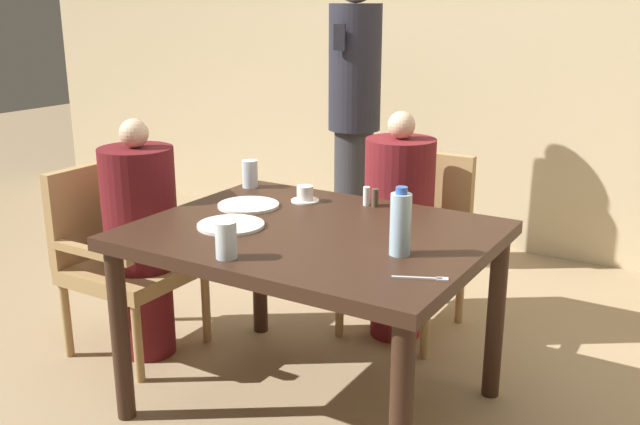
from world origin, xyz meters
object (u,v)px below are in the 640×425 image
Objects in this scene: chair_left_side at (121,251)px; diner_in_far_chair at (398,225)px; plate_main_right at (231,225)px; glass_tall_mid at (250,174)px; diner_in_left_chair at (142,238)px; glass_tall_near at (226,240)px; standing_host at (354,109)px; water_bottle at (401,223)px; plate_main_left at (248,205)px; chair_far_side at (410,235)px; teacup_with_saucer at (305,195)px.

diner_in_far_chair is at bearing 36.37° from chair_left_side.
plate_main_right is 0.60m from glass_tall_mid.
glass_tall_near is at bearing -27.06° from diner_in_left_chair.
standing_host is 7.03× the size of plate_main_right.
diner_in_left_chair is at bearing -139.63° from diner_in_far_chair.
water_bottle is at bearing -64.97° from diner_in_far_chair.
standing_host reaches higher than plate_main_left.
diner_in_far_chair is 1.06m from standing_host.
glass_tall_mid is at bearing 125.20° from plate_main_left.
diner_in_far_chair is (0.89, 0.75, 0.00)m from diner_in_left_chair.
diner_in_left_chair is 4.28× the size of plate_main_left.
diner_in_left_chair is at bearing -166.75° from plate_main_left.
chair_left_side is 6.85× the size of glass_tall_mid.
diner_in_far_chair is (-0.00, -0.14, 0.09)m from chair_far_side.
plate_main_right is 0.35m from glass_tall_near.
diner_in_far_chair is (1.02, 0.75, 0.09)m from chair_left_side.
glass_tall_mid is at bearing -138.22° from chair_far_side.
standing_host is (-0.64, 0.74, 0.40)m from diner_in_far_chair.
diner_in_far_chair is at bearing -49.18° from standing_host.
diner_in_far_chair is at bearing 40.37° from diner_in_left_chair.
glass_tall_mid is (-0.57, -0.51, 0.34)m from chair_far_side.
glass_tall_near and glass_tall_mid have the same top height.
plate_main_left is 2.12× the size of teacup_with_saucer.
diner_in_far_chair is at bearing 86.23° from glass_tall_near.
chair_far_side is 3.37× the size of plate_main_left.
teacup_with_saucer reaches higher than plate_main_right.
diner_in_far_chair is 1.19m from glass_tall_near.
standing_host is 1.13m from glass_tall_mid.
plate_main_left is 2.03× the size of glass_tall_mid.
plate_main_left is (0.50, 0.12, 0.19)m from diner_in_left_chair.
chair_far_side is 0.83m from glass_tall_mid.
standing_host reaches higher than chair_far_side.
water_bottle reaches higher than plate_main_left.
plate_main_left is 0.81m from water_bottle.
diner_in_left_chair reaches higher than plate_main_left.
plate_main_left is at bearing 165.06° from water_bottle.
glass_tall_mid is (-0.96, 0.47, -0.05)m from water_bottle.
teacup_with_saucer is 0.73m from glass_tall_near.
chair_left_side is at bearing -139.94° from glass_tall_mid.
diner_in_far_chair is 0.97m from water_bottle.
diner_in_left_chair reaches higher than glass_tall_near.
diner_in_left_chair is 0.65m from plate_main_right.
diner_in_far_chair is 0.77m from plate_main_left.
glass_tall_mid is at bearing 153.97° from water_bottle.
water_bottle is at bearing -4.00° from diner_in_left_chair.
glass_tall_near is at bearing -54.21° from plate_main_right.
plate_main_left is at bearing -54.80° from glass_tall_mid.
diner_in_far_chair is 0.72m from glass_tall_mid.
teacup_with_saucer is (-0.23, -0.45, 0.21)m from diner_in_far_chair.
diner_in_far_chair is 0.55m from teacup_with_saucer.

